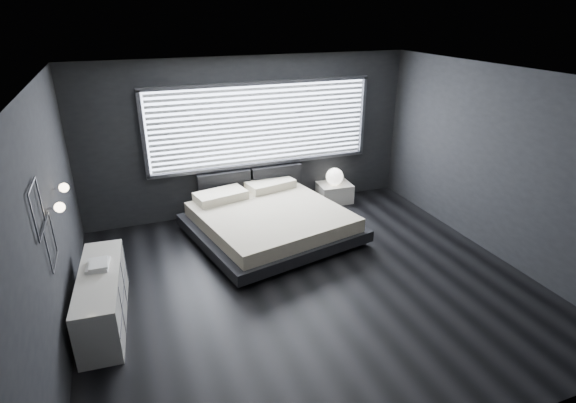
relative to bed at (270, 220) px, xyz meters
name	(u,v)px	position (x,y,z in m)	size (l,w,h in m)	color
room	(312,190)	(0.06, -1.54, 1.11)	(6.04, 6.00, 2.80)	black
window	(262,125)	(0.26, 1.15, 1.32)	(4.14, 0.09, 1.52)	white
headboard	(251,182)	(0.01, 1.10, 0.28)	(1.96, 0.16, 0.52)	black
sconce_near	(59,207)	(-2.82, -1.49, 1.31)	(0.18, 0.11, 0.11)	silver
sconce_far	(64,188)	(-2.82, -0.89, 1.31)	(0.18, 0.11, 0.11)	silver
wall_art_upper	(37,209)	(-2.91, -2.09, 1.56)	(0.01, 0.48, 0.48)	#47474C
wall_art_lower	(51,242)	(-2.91, -1.84, 1.09)	(0.01, 0.48, 0.48)	#47474C
bed	(270,220)	(0.00, 0.00, 0.00)	(2.86, 2.77, 0.63)	black
nightstand	(334,192)	(1.66, 0.96, -0.11)	(0.63, 0.53, 0.37)	beige
orb_lamp	(335,177)	(1.63, 0.91, 0.24)	(0.33, 0.33, 0.33)	white
dresser	(103,298)	(-2.59, -1.40, 0.04)	(0.59, 1.70, 0.67)	beige
book_stack	(98,265)	(-2.58, -1.24, 0.41)	(0.29, 0.36, 0.07)	silver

